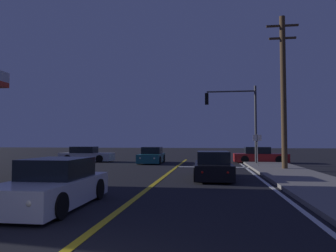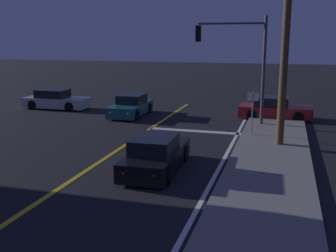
{
  "view_description": "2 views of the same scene",
  "coord_description": "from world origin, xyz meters",
  "px_view_note": "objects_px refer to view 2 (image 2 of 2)",
  "views": [
    {
      "loc": [
        2.4,
        -3.17,
        1.84
      ],
      "look_at": [
        -0.69,
        19.43,
        2.93
      ],
      "focal_mm": 33.44,
      "sensor_mm": 36.0,
      "label": 1
    },
    {
      "loc": [
        7.06,
        -1.78,
        4.92
      ],
      "look_at": [
        1.53,
        17.27,
        0.61
      ],
      "focal_mm": 43.55,
      "sensor_mm": 36.0,
      "label": 2
    }
  ],
  "objects_px": {
    "car_far_approaching_teal": "(131,106)",
    "car_following_oncoming_red": "(274,109)",
    "utility_pole_right": "(286,35)",
    "car_distant_tail_black": "(156,155)",
    "traffic_signal_near_right": "(239,54)",
    "street_sign_corner": "(253,107)",
    "car_parked_curb_silver": "(56,100)"
  },
  "relations": [
    {
      "from": "car_following_oncoming_red",
      "to": "traffic_signal_near_right",
      "type": "bearing_deg",
      "value": -37.54
    },
    {
      "from": "car_distant_tail_black",
      "to": "car_following_oncoming_red",
      "type": "xyz_separation_m",
      "value": [
        3.97,
        11.7,
        0.0
      ]
    },
    {
      "from": "car_far_approaching_teal",
      "to": "car_parked_curb_silver",
      "type": "distance_m",
      "value": 6.17
    },
    {
      "from": "car_following_oncoming_red",
      "to": "traffic_signal_near_right",
      "type": "height_order",
      "value": "traffic_signal_near_right"
    },
    {
      "from": "car_parked_curb_silver",
      "to": "traffic_signal_near_right",
      "type": "height_order",
      "value": "traffic_signal_near_right"
    },
    {
      "from": "car_following_oncoming_red",
      "to": "street_sign_corner",
      "type": "distance_m",
      "value": 5.53
    },
    {
      "from": "car_following_oncoming_red",
      "to": "traffic_signal_near_right",
      "type": "distance_m",
      "value": 4.75
    },
    {
      "from": "car_distant_tail_black",
      "to": "car_parked_curb_silver",
      "type": "height_order",
      "value": "same"
    },
    {
      "from": "car_parked_curb_silver",
      "to": "street_sign_corner",
      "type": "bearing_deg",
      "value": 70.01
    },
    {
      "from": "car_distant_tail_black",
      "to": "traffic_signal_near_right",
      "type": "xyz_separation_m",
      "value": [
        1.97,
        9.14,
        3.48
      ]
    },
    {
      "from": "car_parked_curb_silver",
      "to": "car_following_oncoming_red",
      "type": "height_order",
      "value": "same"
    },
    {
      "from": "car_distant_tail_black",
      "to": "car_far_approaching_teal",
      "type": "distance_m",
      "value": 11.3
    },
    {
      "from": "car_distant_tail_black",
      "to": "car_following_oncoming_red",
      "type": "relative_size",
      "value": 1.01
    },
    {
      "from": "car_far_approaching_teal",
      "to": "utility_pole_right",
      "type": "xyz_separation_m",
      "value": [
        9.39,
        -5.42,
        4.44
      ]
    },
    {
      "from": "car_parked_curb_silver",
      "to": "utility_pole_right",
      "type": "bearing_deg",
      "value": 66.36
    },
    {
      "from": "car_far_approaching_teal",
      "to": "car_following_oncoming_red",
      "type": "relative_size",
      "value": 0.95
    },
    {
      "from": "car_far_approaching_teal",
      "to": "car_parked_curb_silver",
      "type": "xyz_separation_m",
      "value": [
        -6.09,
        0.98,
        0.0
      ]
    },
    {
      "from": "utility_pole_right",
      "to": "traffic_signal_near_right",
      "type": "bearing_deg",
      "value": 119.19
    },
    {
      "from": "car_far_approaching_teal",
      "to": "utility_pole_right",
      "type": "relative_size",
      "value": 0.43
    },
    {
      "from": "car_distant_tail_black",
      "to": "car_parked_curb_silver",
      "type": "distance_m",
      "value": 15.69
    },
    {
      "from": "street_sign_corner",
      "to": "car_distant_tail_black",
      "type": "bearing_deg",
      "value": -115.56
    },
    {
      "from": "car_distant_tail_black",
      "to": "utility_pole_right",
      "type": "relative_size",
      "value": 0.46
    },
    {
      "from": "car_distant_tail_black",
      "to": "utility_pole_right",
      "type": "height_order",
      "value": "utility_pole_right"
    },
    {
      "from": "car_far_approaching_teal",
      "to": "car_parked_curb_silver",
      "type": "relative_size",
      "value": 0.9
    },
    {
      "from": "traffic_signal_near_right",
      "to": "car_far_approaching_teal",
      "type": "bearing_deg",
      "value": -8.35
    },
    {
      "from": "street_sign_corner",
      "to": "traffic_signal_near_right",
      "type": "bearing_deg",
      "value": 110.72
    },
    {
      "from": "traffic_signal_near_right",
      "to": "utility_pole_right",
      "type": "distance_m",
      "value": 5.13
    },
    {
      "from": "car_parked_curb_silver",
      "to": "utility_pole_right",
      "type": "height_order",
      "value": "utility_pole_right"
    },
    {
      "from": "car_following_oncoming_red",
      "to": "street_sign_corner",
      "type": "bearing_deg",
      "value": -9.52
    },
    {
      "from": "traffic_signal_near_right",
      "to": "utility_pole_right",
      "type": "relative_size",
      "value": 0.63
    },
    {
      "from": "car_far_approaching_teal",
      "to": "car_following_oncoming_red",
      "type": "height_order",
      "value": "same"
    },
    {
      "from": "car_parked_curb_silver",
      "to": "traffic_signal_near_right",
      "type": "bearing_deg",
      "value": 80.1
    }
  ]
}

